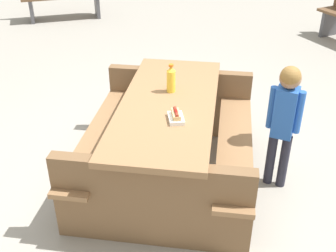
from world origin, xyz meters
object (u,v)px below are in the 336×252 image
object	(u,v)px
hotdog_tray	(176,116)
child_in_coat	(285,113)
picnic_table	(168,134)
soda_bottle	(171,79)

from	to	relation	value
hotdog_tray	child_in_coat	xyz separation A→B (m)	(-0.24, 0.86, -0.08)
hotdog_tray	child_in_coat	world-z (taller)	child_in_coat
picnic_table	hotdog_tray	world-z (taller)	hotdog_tray
soda_bottle	child_in_coat	distance (m)	0.96
picnic_table	child_in_coat	world-z (taller)	child_in_coat
picnic_table	child_in_coat	bearing A→B (deg)	86.87
picnic_table	soda_bottle	distance (m)	0.46
soda_bottle	hotdog_tray	world-z (taller)	soda_bottle
soda_bottle	hotdog_tray	bearing A→B (deg)	6.86
hotdog_tray	soda_bottle	bearing A→B (deg)	-173.14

